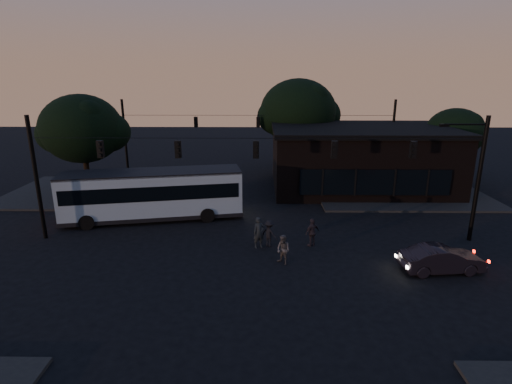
{
  "coord_description": "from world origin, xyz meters",
  "views": [
    {
      "loc": [
        0.29,
        -18.7,
        9.6
      ],
      "look_at": [
        0.0,
        4.0,
        3.0
      ],
      "focal_mm": 28.0,
      "sensor_mm": 36.0,
      "label": 1
    }
  ],
  "objects_px": {
    "pedestrian_c": "(312,232)",
    "pedestrian_d": "(269,233)",
    "pedestrian_b": "(283,250)",
    "pedestrian_a": "(259,233)",
    "bus": "(153,192)",
    "car": "(442,259)",
    "building": "(360,158)"
  },
  "relations": [
    {
      "from": "pedestrian_d",
      "to": "pedestrian_b",
      "type": "bearing_deg",
      "value": 141.29
    },
    {
      "from": "bus",
      "to": "pedestrian_a",
      "type": "distance_m",
      "value": 8.8
    },
    {
      "from": "pedestrian_a",
      "to": "pedestrian_b",
      "type": "relative_size",
      "value": 1.15
    },
    {
      "from": "pedestrian_c",
      "to": "pedestrian_d",
      "type": "distance_m",
      "value": 2.5
    },
    {
      "from": "building",
      "to": "pedestrian_b",
      "type": "height_order",
      "value": "building"
    },
    {
      "from": "bus",
      "to": "pedestrian_c",
      "type": "distance_m",
      "value": 11.42
    },
    {
      "from": "building",
      "to": "pedestrian_b",
      "type": "xyz_separation_m",
      "value": [
        -7.52,
        -15.31,
        -1.91
      ]
    },
    {
      "from": "pedestrian_c",
      "to": "pedestrian_d",
      "type": "relative_size",
      "value": 1.07
    },
    {
      "from": "pedestrian_b",
      "to": "pedestrian_d",
      "type": "height_order",
      "value": "same"
    },
    {
      "from": "pedestrian_a",
      "to": "pedestrian_d",
      "type": "relative_size",
      "value": 1.15
    },
    {
      "from": "building",
      "to": "pedestrian_c",
      "type": "bearing_deg",
      "value": -113.74
    },
    {
      "from": "pedestrian_b",
      "to": "building",
      "type": "bearing_deg",
      "value": 106.52
    },
    {
      "from": "bus",
      "to": "pedestrian_d",
      "type": "height_order",
      "value": "bus"
    },
    {
      "from": "pedestrian_b",
      "to": "pedestrian_a",
      "type": "bearing_deg",
      "value": 164.74
    },
    {
      "from": "pedestrian_b",
      "to": "pedestrian_c",
      "type": "xyz_separation_m",
      "value": [
        1.81,
        2.33,
        0.05
      ]
    },
    {
      "from": "car",
      "to": "pedestrian_d",
      "type": "xyz_separation_m",
      "value": [
        -8.68,
        3.08,
        0.12
      ]
    },
    {
      "from": "bus",
      "to": "pedestrian_b",
      "type": "relative_size",
      "value": 7.78
    },
    {
      "from": "bus",
      "to": "pedestrian_d",
      "type": "distance_m",
      "value": 9.22
    },
    {
      "from": "building",
      "to": "car",
      "type": "xyz_separation_m",
      "value": [
        0.48,
        -16.09,
        -2.03
      ]
    },
    {
      "from": "pedestrian_a",
      "to": "bus",
      "type": "bearing_deg",
      "value": 123.21
    },
    {
      "from": "car",
      "to": "pedestrian_d",
      "type": "height_order",
      "value": "pedestrian_d"
    },
    {
      "from": "bus",
      "to": "pedestrian_d",
      "type": "bearing_deg",
      "value": -40.96
    },
    {
      "from": "pedestrian_c",
      "to": "building",
      "type": "bearing_deg",
      "value": -148.11
    },
    {
      "from": "bus",
      "to": "pedestrian_a",
      "type": "height_order",
      "value": "bus"
    },
    {
      "from": "car",
      "to": "pedestrian_a",
      "type": "xyz_separation_m",
      "value": [
        -9.3,
        2.87,
        0.24
      ]
    },
    {
      "from": "pedestrian_c",
      "to": "bus",
      "type": "bearing_deg",
      "value": -57.84
    },
    {
      "from": "car",
      "to": "pedestrian_c",
      "type": "relative_size",
      "value": 2.42
    },
    {
      "from": "pedestrian_c",
      "to": "pedestrian_a",
      "type": "bearing_deg",
      "value": -29.77
    },
    {
      "from": "bus",
      "to": "pedestrian_d",
      "type": "xyz_separation_m",
      "value": [
        7.93,
        -4.57,
        -1.12
      ]
    },
    {
      "from": "car",
      "to": "pedestrian_d",
      "type": "distance_m",
      "value": 9.22
    },
    {
      "from": "car",
      "to": "pedestrian_c",
      "type": "xyz_separation_m",
      "value": [
        -6.18,
        3.12,
        0.17
      ]
    },
    {
      "from": "pedestrian_c",
      "to": "pedestrian_d",
      "type": "xyz_separation_m",
      "value": [
        -2.5,
        -0.04,
        -0.05
      ]
    }
  ]
}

